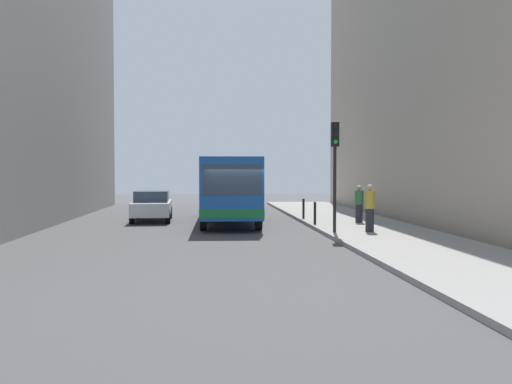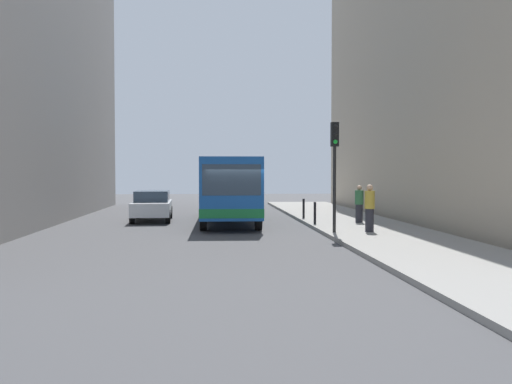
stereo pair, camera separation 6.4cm
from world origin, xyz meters
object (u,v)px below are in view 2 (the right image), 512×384
Objects in this scene: pedestrian_near_signal at (370,208)px; car_beside_bus at (152,205)px; car_behind_bus at (231,196)px; bollard_near at (315,213)px; traffic_light at (335,156)px; bollard_mid at (304,208)px; pedestrian_mid_sidewalk at (359,204)px; bus at (229,186)px.

car_beside_bus is at bearing 158.65° from pedestrian_near_signal.
bollard_near is at bearing 100.17° from car_behind_bus.
pedestrian_near_signal is (1.36, 0.08, -1.96)m from traffic_light.
car_beside_bus is 8.30m from bollard_near.
bollard_near is 0.53× the size of pedestrian_near_signal.
traffic_light is 2.39m from pedestrian_near_signal.
traffic_light reaches higher than car_behind_bus.
bollard_mid is at bearing 90.00° from bollard_near.
bollard_near is at bearing 91.63° from traffic_light.
car_behind_bus is 11.57m from bollard_mid.
pedestrian_mid_sidewalk is (9.45, -3.31, 0.19)m from car_beside_bus.
pedestrian_near_signal is (1.46, -6.50, 0.42)m from bollard_mid.
traffic_light is 4.94m from pedestrian_mid_sidewalk.
traffic_light reaches higher than bus.
bollard_near is 0.57× the size of pedestrian_mid_sidewalk.
pedestrian_near_signal is at bearing -66.92° from bollard_near.
car_behind_bus is 2.70× the size of pedestrian_mid_sidewalk.
pedestrian_mid_sidewalk reaches higher than car_beside_bus.
car_beside_bus is at bearing 152.44° from bollard_near.
car_beside_bus is 10.01m from pedestrian_mid_sidewalk.
traffic_light is at bearing 14.75° from pedestrian_mid_sidewalk.
bollard_mid is at bearing 172.00° from car_beside_bus.
car_beside_bus is at bearing -11.46° from bus.
traffic_light reaches higher than car_beside_bus.
car_behind_bus is (4.23, 10.36, 0.00)m from car_beside_bus.
bollard_near is 1.00× the size of bollard_mid.
bollard_mid is (3.14, -11.14, -0.16)m from car_behind_bus.
bus reaches higher than pedestrian_near_signal.
bollard_near is (3.60, -3.01, -1.10)m from bus.
bollard_mid is 3.30m from pedestrian_mid_sidewalk.
pedestrian_near_signal is at bearing 129.22° from bus.
car_beside_bus is at bearing 65.54° from car_behind_bus.
pedestrian_near_signal is (5.06, -6.44, -0.68)m from bus.
pedestrian_near_signal reaches higher than car_beside_bus.
car_beside_bus is 2.69× the size of pedestrian_mid_sidewalk.
bollard_near is 2.18m from pedestrian_mid_sidewalk.
pedestrian_mid_sidewalk is at bearing 99.15° from pedestrian_near_signal.
bollard_near is (3.14, -14.21, -0.16)m from car_behind_bus.
traffic_light is at bearing -88.37° from bollard_near.
car_behind_bus reaches higher than bollard_near.
car_behind_bus is at bearing -114.18° from car_beside_bus.
bollard_near is 3.07m from bollard_mid.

